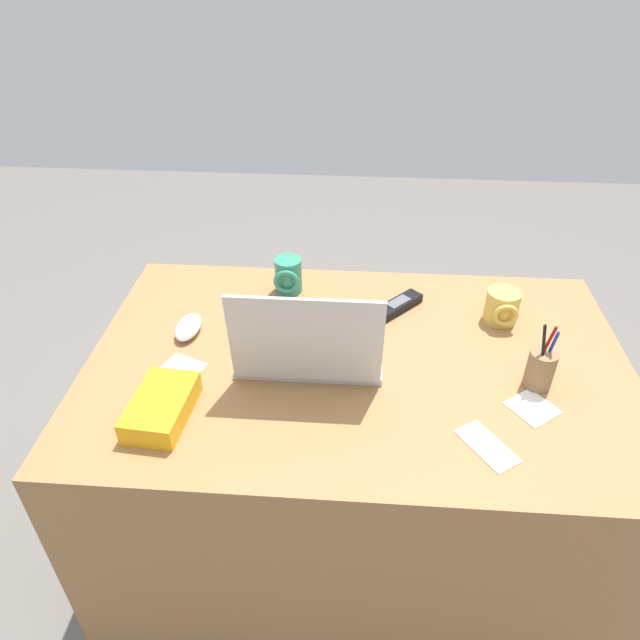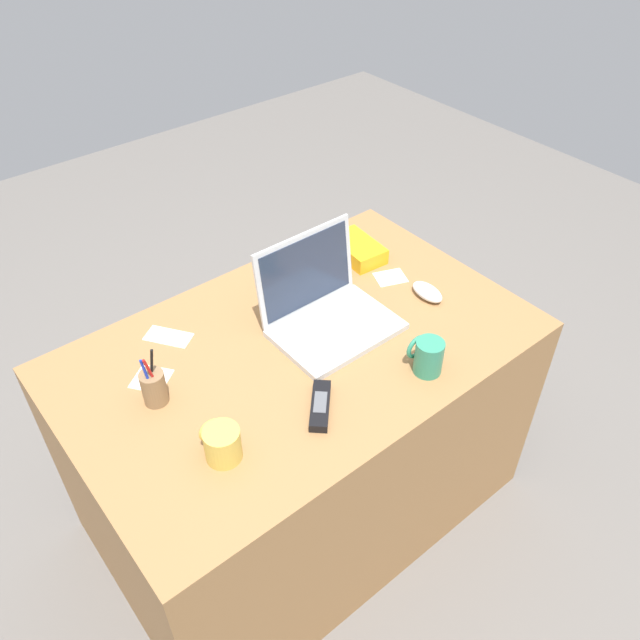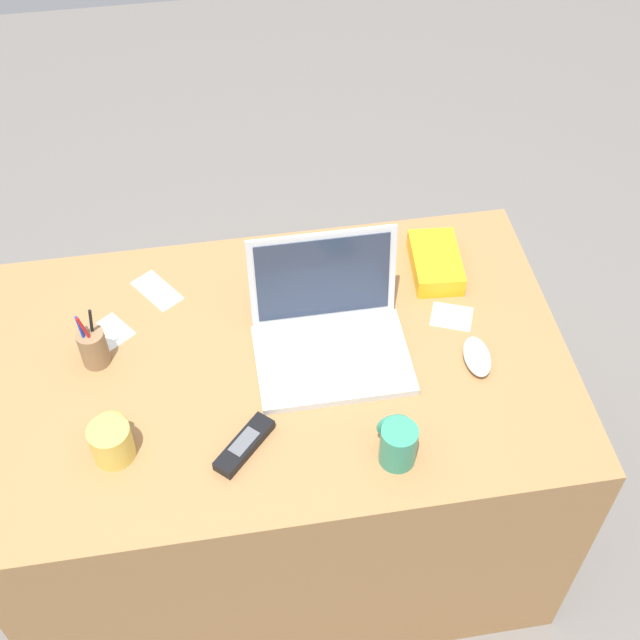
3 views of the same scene
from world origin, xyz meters
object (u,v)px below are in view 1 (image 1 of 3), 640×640
laptop (310,345)px  coffee_mug_tall (502,307)px  computer_mouse (188,327)px  snack_bag (161,407)px  pen_holder (540,368)px  cordless_phone (398,305)px  coffee_mug_white (288,276)px

laptop → coffee_mug_tall: bearing=-156.7°
laptop → coffee_mug_tall: (-0.48, -0.20, -0.01)m
computer_mouse → snack_bag: snack_bag is taller
computer_mouse → coffee_mug_tall: (-0.79, -0.11, 0.03)m
laptop → pen_holder: laptop is taller
snack_bag → computer_mouse: bearing=-86.0°
laptop → computer_mouse: bearing=-16.6°
coffee_mug_tall → cordless_phone: bearing=-7.0°
coffee_mug_white → coffee_mug_tall: size_ratio=1.01×
computer_mouse → cordless_phone: size_ratio=0.79×
computer_mouse → coffee_mug_tall: coffee_mug_tall is taller
laptop → computer_mouse: size_ratio=3.02×
coffee_mug_tall → pen_holder: (-0.04, 0.25, 0.01)m
computer_mouse → cordless_phone: 0.55m
computer_mouse → laptop: bearing=166.8°
laptop → cordless_phone: laptop is taller
laptop → cordless_phone: size_ratio=2.38×
computer_mouse → pen_holder: 0.84m
cordless_phone → snack_bag: bearing=40.5°
cordless_phone → snack_bag: (0.51, 0.43, 0.01)m
coffee_mug_tall → computer_mouse: bearing=8.0°
computer_mouse → snack_bag: (-0.02, 0.29, 0.01)m
cordless_phone → laptop: bearing=47.8°
coffee_mug_tall → cordless_phone: (0.26, -0.03, -0.03)m
laptop → computer_mouse: (0.31, -0.09, -0.03)m
laptop → cordless_phone: bearing=-132.2°
computer_mouse → coffee_mug_white: bearing=-133.6°
coffee_mug_white → cordless_phone: size_ratio=0.69×
coffee_mug_white → coffee_mug_tall: 0.57m
laptop → snack_bag: (0.29, 0.20, -0.02)m
laptop → coffee_mug_white: laptop is taller
laptop → pen_holder: (-0.51, 0.04, -0.00)m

